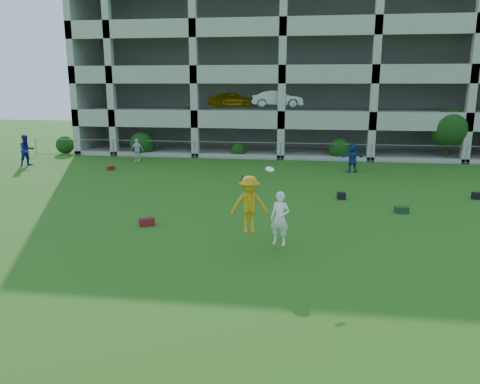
% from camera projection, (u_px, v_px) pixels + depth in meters
% --- Properties ---
extents(ground, '(100.00, 100.00, 0.00)m').
position_uv_depth(ground, '(242.00, 262.00, 13.70)').
color(ground, '#235114').
rests_on(ground, ground).
extents(bystander_a, '(1.15, 1.20, 1.96)m').
position_uv_depth(bystander_a, '(27.00, 150.00, 29.53)').
color(bystander_a, navy).
rests_on(bystander_a, ground).
extents(bystander_b, '(0.91, 0.39, 1.53)m').
position_uv_depth(bystander_b, '(137.00, 150.00, 31.06)').
color(bystander_b, silver).
rests_on(bystander_b, ground).
extents(bystander_d, '(1.67, 0.96, 1.72)m').
position_uv_depth(bystander_d, '(352.00, 158.00, 27.40)').
color(bystander_d, navy).
rests_on(bystander_d, ground).
extents(bag_red_a, '(0.63, 0.53, 0.28)m').
position_uv_depth(bag_red_a, '(147.00, 222.00, 17.17)').
color(bag_red_a, maroon).
rests_on(bag_red_a, ground).
extents(bag_green_c, '(0.58, 0.47, 0.26)m').
position_uv_depth(bag_green_c, '(401.00, 210.00, 18.87)').
color(bag_green_c, '#133519').
rests_on(bag_green_c, ground).
extents(crate_d, '(0.39, 0.39, 0.30)m').
position_uv_depth(crate_d, '(341.00, 196.00, 21.11)').
color(crate_d, black).
rests_on(crate_d, ground).
extents(bag_black_e, '(0.63, 0.36, 0.30)m').
position_uv_depth(bag_black_e, '(479.00, 196.00, 21.12)').
color(bag_black_e, black).
rests_on(bag_black_e, ground).
extents(bag_red_f, '(0.49, 0.53, 0.24)m').
position_uv_depth(bag_red_f, '(111.00, 168.00, 28.19)').
color(bag_red_f, '#5B140F').
rests_on(bag_red_f, ground).
extents(bag_green_g, '(0.58, 0.55, 0.25)m').
position_uv_depth(bag_green_g, '(247.00, 179.00, 25.03)').
color(bag_green_g, '#153A16').
rests_on(bag_green_g, ground).
extents(frisbee_contest, '(1.96, 0.93, 2.42)m').
position_uv_depth(frisbee_contest, '(256.00, 207.00, 14.53)').
color(frisbee_contest, orange).
rests_on(frisbee_contest, ground).
extents(parking_garage, '(30.00, 14.00, 12.00)m').
position_uv_depth(parking_garage, '(288.00, 72.00, 39.04)').
color(parking_garage, '#9E998C').
rests_on(parking_garage, ground).
extents(fence, '(36.06, 0.06, 1.20)m').
position_uv_depth(fence, '(281.00, 151.00, 31.88)').
color(fence, gray).
rests_on(fence, ground).
extents(shrub_row, '(34.38, 2.52, 3.50)m').
position_uv_depth(shrub_row, '(349.00, 138.00, 31.72)').
color(shrub_row, '#163D11').
rests_on(shrub_row, ground).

